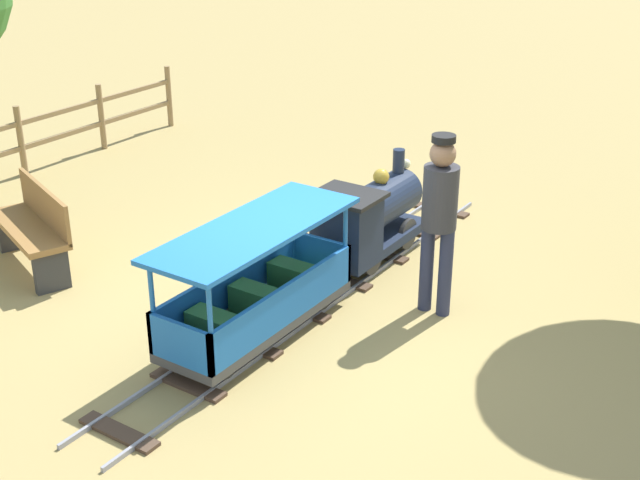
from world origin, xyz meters
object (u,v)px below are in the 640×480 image
at_px(conductor_person, 439,211).
at_px(park_bench, 34,228).
at_px(locomotive, 368,217).
at_px(passenger_car, 257,292).

height_order(conductor_person, park_bench, conductor_person).
bearing_deg(locomotive, park_bench, -144.13).
bearing_deg(passenger_car, park_bench, -177.39).
distance_m(locomotive, passenger_car, 1.77).
relative_size(locomotive, conductor_person, 0.89).
bearing_deg(locomotive, passenger_car, -90.00).
height_order(passenger_car, park_bench, passenger_car).
distance_m(locomotive, park_bench, 3.23).
distance_m(conductor_person, park_bench, 3.90).
bearing_deg(conductor_person, passenger_car, -129.53).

